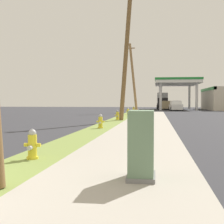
{
  "coord_description": "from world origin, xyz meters",
  "views": [
    {
      "loc": [
        3.71,
        -4.75,
        1.55
      ],
      "look_at": [
        1.32,
        13.15,
        0.95
      ],
      "focal_mm": 53.66,
      "sensor_mm": 36.0,
      "label": 1
    }
  ],
  "objects_px": {
    "fire_hydrant_fourth": "(128,111)",
    "fire_hydrant_fifth": "(134,109)",
    "utility_pole_background": "(133,77)",
    "fire_hydrant_nearest": "(32,146)",
    "utility_cabinet": "(141,147)",
    "fire_hydrant_third": "(118,116)",
    "truck_black_at_forecourt": "(162,101)",
    "car_tan_by_near_pump": "(165,105)",
    "fire_hydrant_second": "(100,122)",
    "utility_pole_midground": "(126,54)",
    "car_white_by_far_pump": "(176,106)"
  },
  "relations": [
    {
      "from": "fire_hydrant_fourth",
      "to": "fire_hydrant_second",
      "type": "bearing_deg",
      "value": -89.86
    },
    {
      "from": "fire_hydrant_fifth",
      "to": "car_white_by_far_pump",
      "type": "distance_m",
      "value": 11.78
    },
    {
      "from": "truck_black_at_forecourt",
      "to": "fire_hydrant_fourth",
      "type": "bearing_deg",
      "value": -97.69
    },
    {
      "from": "fire_hydrant_second",
      "to": "utility_cabinet",
      "type": "distance_m",
      "value": 11.47
    },
    {
      "from": "fire_hydrant_fourth",
      "to": "car_tan_by_near_pump",
      "type": "bearing_deg",
      "value": 80.55
    },
    {
      "from": "fire_hydrant_fifth",
      "to": "utility_pole_midground",
      "type": "distance_m",
      "value": 20.31
    },
    {
      "from": "fire_hydrant_nearest",
      "to": "fire_hydrant_second",
      "type": "height_order",
      "value": "same"
    },
    {
      "from": "car_white_by_far_pump",
      "to": "fire_hydrant_fifth",
      "type": "bearing_deg",
      "value": -121.12
    },
    {
      "from": "fire_hydrant_fourth",
      "to": "car_tan_by_near_pump",
      "type": "distance_m",
      "value": 27.12
    },
    {
      "from": "fire_hydrant_second",
      "to": "fire_hydrant_third",
      "type": "bearing_deg",
      "value": 90.12
    },
    {
      "from": "fire_hydrant_third",
      "to": "car_tan_by_near_pump",
      "type": "distance_m",
      "value": 36.78
    },
    {
      "from": "fire_hydrant_second",
      "to": "car_tan_by_near_pump",
      "type": "bearing_deg",
      "value": 84.33
    },
    {
      "from": "fire_hydrant_nearest",
      "to": "car_white_by_far_pump",
      "type": "relative_size",
      "value": 0.16
    },
    {
      "from": "fire_hydrant_fifth",
      "to": "utility_pole_midground",
      "type": "xyz_separation_m",
      "value": [
        0.76,
        -19.76,
        4.6
      ]
    },
    {
      "from": "fire_hydrant_third",
      "to": "fire_hydrant_fourth",
      "type": "xyz_separation_m",
      "value": [
        -0.03,
        9.76,
        0.0
      ]
    },
    {
      "from": "fire_hydrant_nearest",
      "to": "truck_black_at_forecourt",
      "type": "distance_m",
      "value": 57.28
    },
    {
      "from": "fire_hydrant_fourth",
      "to": "utility_pole_background",
      "type": "height_order",
      "value": "utility_pole_background"
    },
    {
      "from": "utility_pole_midground",
      "to": "car_tan_by_near_pump",
      "type": "bearing_deg",
      "value": 84.18
    },
    {
      "from": "truck_black_at_forecourt",
      "to": "utility_cabinet",
      "type": "bearing_deg",
      "value": -91.33
    },
    {
      "from": "fire_hydrant_nearest",
      "to": "fire_hydrant_fifth",
      "type": "xyz_separation_m",
      "value": [
        0.0,
        36.73,
        0.0
      ]
    },
    {
      "from": "utility_pole_background",
      "to": "fire_hydrant_fifth",
      "type": "bearing_deg",
      "value": 74.24
    },
    {
      "from": "fire_hydrant_third",
      "to": "fire_hydrant_fourth",
      "type": "distance_m",
      "value": 9.76
    },
    {
      "from": "fire_hydrant_nearest",
      "to": "fire_hydrant_second",
      "type": "distance_m",
      "value": 9.42
    },
    {
      "from": "utility_cabinet",
      "to": "car_white_by_far_pump",
      "type": "relative_size",
      "value": 0.27
    },
    {
      "from": "utility_pole_midground",
      "to": "utility_cabinet",
      "type": "height_order",
      "value": "utility_pole_midground"
    },
    {
      "from": "utility_pole_midground",
      "to": "utility_pole_background",
      "type": "bearing_deg",
      "value": 92.42
    },
    {
      "from": "fire_hydrant_second",
      "to": "utility_cabinet",
      "type": "height_order",
      "value": "utility_cabinet"
    },
    {
      "from": "fire_hydrant_second",
      "to": "car_tan_by_near_pump",
      "type": "relative_size",
      "value": 0.16
    },
    {
      "from": "fire_hydrant_nearest",
      "to": "fire_hydrant_third",
      "type": "bearing_deg",
      "value": 89.68
    },
    {
      "from": "fire_hydrant_fifth",
      "to": "utility_pole_midground",
      "type": "height_order",
      "value": "utility_pole_midground"
    },
    {
      "from": "car_tan_by_near_pump",
      "to": "utility_pole_background",
      "type": "bearing_deg",
      "value": -104.83
    },
    {
      "from": "fire_hydrant_nearest",
      "to": "fire_hydrant_fourth",
      "type": "distance_m",
      "value": 27.06
    },
    {
      "from": "fire_hydrant_nearest",
      "to": "car_tan_by_near_pump",
      "type": "relative_size",
      "value": 0.16
    },
    {
      "from": "fire_hydrant_third",
      "to": "truck_black_at_forecourt",
      "type": "xyz_separation_m",
      "value": [
        4.03,
        39.82,
        1.04
      ]
    },
    {
      "from": "utility_cabinet",
      "to": "truck_black_at_forecourt",
      "type": "distance_m",
      "value": 58.88
    },
    {
      "from": "utility_pole_midground",
      "to": "fire_hydrant_third",
      "type": "bearing_deg",
      "value": 153.52
    },
    {
      "from": "fire_hydrant_fifth",
      "to": "utility_cabinet",
      "type": "bearing_deg",
      "value": -85.9
    },
    {
      "from": "car_white_by_far_pump",
      "to": "fire_hydrant_third",
      "type": "bearing_deg",
      "value": -101.48
    },
    {
      "from": "fire_hydrant_fourth",
      "to": "truck_black_at_forecourt",
      "type": "height_order",
      "value": "truck_black_at_forecourt"
    },
    {
      "from": "utility_pole_background",
      "to": "truck_black_at_forecourt",
      "type": "distance_m",
      "value": 21.28
    },
    {
      "from": "utility_cabinet",
      "to": "fire_hydrant_fourth",
      "type": "bearing_deg",
      "value": 95.34
    },
    {
      "from": "utility_pole_background",
      "to": "truck_black_at_forecourt",
      "type": "bearing_deg",
      "value": 78.52
    },
    {
      "from": "fire_hydrant_second",
      "to": "utility_pole_midground",
      "type": "relative_size",
      "value": 0.08
    },
    {
      "from": "utility_pole_background",
      "to": "fire_hydrant_fourth",
      "type": "bearing_deg",
      "value": -89.21
    },
    {
      "from": "fire_hydrant_nearest",
      "to": "utility_cabinet",
      "type": "distance_m",
      "value": 3.27
    },
    {
      "from": "fire_hydrant_nearest",
      "to": "fire_hydrant_fifth",
      "type": "distance_m",
      "value": 36.73
    },
    {
      "from": "utility_pole_background",
      "to": "car_tan_by_near_pump",
      "type": "xyz_separation_m",
      "value": [
        4.58,
        17.3,
        -4.01
      ]
    },
    {
      "from": "fire_hydrant_fourth",
      "to": "truck_black_at_forecourt",
      "type": "relative_size",
      "value": 0.12
    },
    {
      "from": "fire_hydrant_third",
      "to": "car_white_by_far_pump",
      "type": "bearing_deg",
      "value": 78.52
    },
    {
      "from": "fire_hydrant_fourth",
      "to": "fire_hydrant_fifth",
      "type": "xyz_separation_m",
      "value": [
        -0.07,
        9.67,
        0.0
      ]
    }
  ]
}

